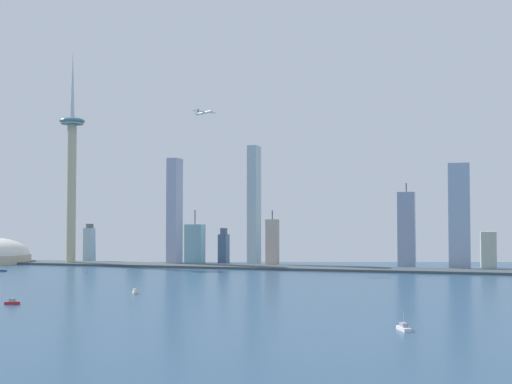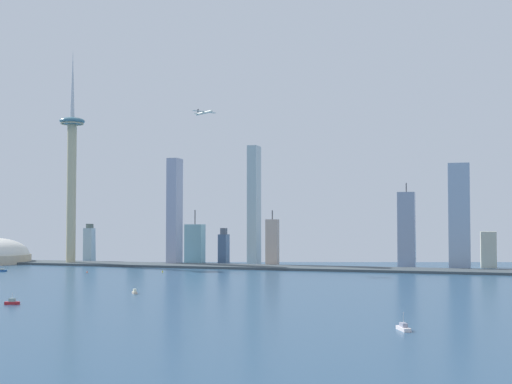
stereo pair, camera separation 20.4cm
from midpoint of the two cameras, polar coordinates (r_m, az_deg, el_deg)
waterfront_pier at (r=895.38m, az=-2.53°, el=-6.36°), size 830.51×59.23×3.05m
observation_tower at (r=992.50m, az=-15.47°, el=2.34°), size 35.88×35.88×309.69m
skyscraper_0 at (r=914.71m, az=1.40°, el=-4.35°), size 16.30×13.60×76.37m
skyscraper_1 at (r=910.17m, az=12.73°, el=-3.18°), size 22.51×27.36×112.63m
skyscraper_2 at (r=896.40m, az=16.94°, el=-1.99°), size 26.71×20.29×136.41m
skyscraper_3 at (r=948.70m, az=-0.17°, el=-1.13°), size 13.48×26.79×168.62m
skyscraper_4 at (r=983.05m, az=-2.78°, el=-4.75°), size 12.50×17.54×51.23m
skyscraper_5 at (r=950.35m, az=-6.97°, el=-1.67°), size 14.95×25.02×150.29m
skyscraper_6 at (r=1030.66m, az=-14.01°, el=-4.35°), size 13.75×16.05×57.38m
skyscraper_7 at (r=994.89m, az=-5.25°, el=-4.39°), size 26.40×19.07×78.03m
skyscraper_8 at (r=941.03m, az=19.22°, el=-4.67°), size 19.68×19.84×47.98m
skyscraper_9 at (r=1040.53m, az=-10.23°, el=-4.54°), size 19.85×18.71×52.25m
boat_0 at (r=545.77m, az=-20.11°, el=-8.83°), size 11.41×6.19×8.83m
boat_1 at (r=405.97m, az=12.48°, el=-11.24°), size 9.60×14.21×10.66m
boat_3 at (r=595.41m, az=-10.32°, el=-8.39°), size 7.90×9.12×4.16m
boat_5 at (r=884.45m, az=-20.85°, el=-6.27°), size 10.71×6.20×3.73m
channel_buoy_0 at (r=835.06m, az=-14.23°, el=-6.61°), size 1.94×1.94×2.29m
channel_buoy_1 at (r=823.56m, az=-7.99°, el=-6.71°), size 1.83×1.83×2.71m
airplane at (r=885.34m, az=-4.45°, el=6.78°), size 31.99×32.30×8.22m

